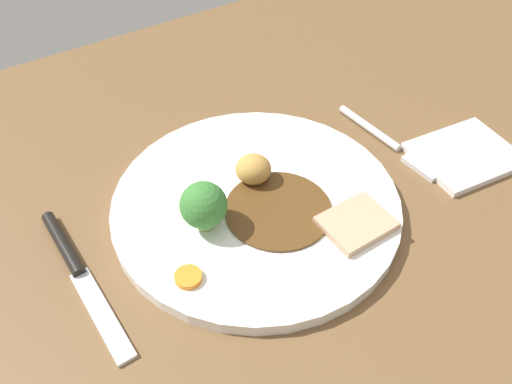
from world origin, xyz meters
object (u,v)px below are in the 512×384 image
Objects in this scene: roast_potato_left at (253,169)px; folded_napkin at (465,155)px; meat_slice_main at (356,223)px; fork at (390,143)px; knife at (76,268)px; carrot_coin_front at (188,277)px; broccoli_floret at (204,206)px; dinner_plate at (256,204)px.

folded_napkin is at bearing 159.03° from roast_potato_left.
meat_slice_main is 14.89cm from fork.
folded_napkin is at bearing 76.63° from knife.
meat_slice_main reaches higher than folded_napkin.
folded_napkin is (-34.27, 1.38, -1.28)cm from carrot_coin_front.
roast_potato_left is 24.49cm from folded_napkin.
carrot_coin_front is 6.77cm from broccoli_floret.
folded_napkin is (-24.01, 6.29, -0.30)cm from dinner_plate.
carrot_coin_front is (10.26, 4.91, 0.98)cm from dinner_plate.
fork is 0.83× the size of knife.
broccoli_floret is at bearing -92.47° from fork.
meat_slice_main is 1.75× the size of roast_potato_left.
carrot_coin_front is 0.48× the size of broccoli_floret.
fork is at bearing -170.49° from carrot_coin_front.
roast_potato_left is at bearing -101.26° from fork.
dinner_plate is at bearing -93.20° from fork.
roast_potato_left is 7.79cm from broccoli_floret.
dinner_plate is at bearing -53.72° from meat_slice_main.
knife is 1.68× the size of folded_napkin.
carrot_coin_front is at bearing -2.30° from folded_napkin.
dinner_plate is 2.64× the size of folded_napkin.
dinner_plate reaches higher than folded_napkin.
meat_slice_main is 0.42× the size of fork.
roast_potato_left is at bearing -20.97° from folded_napkin.
roast_potato_left is (-1.26, -2.43, 2.27)cm from dinner_plate.
dinner_plate is at bearing -177.31° from broccoli_floret.
roast_potato_left is at bearing -65.86° from meat_slice_main.
fork is (-24.39, -0.18, -3.72)cm from broccoli_floret.
roast_potato_left reaches higher than meat_slice_main.
roast_potato_left reaches higher than fork.
fork is at bearing -146.78° from meat_slice_main.
meat_slice_main is (-6.04, 8.22, 1.10)cm from dinner_plate.
meat_slice_main reaches higher than carrot_coin_front.
carrot_coin_front is at bearing -11.48° from meat_slice_main.
meat_slice_main reaches higher than dinner_plate.
roast_potato_left is at bearing -147.51° from carrot_coin_front.
folded_napkin is at bearing 39.09° from fork.
roast_potato_left is (4.77, -10.65, 1.17)cm from meat_slice_main.
dinner_plate is 1.57× the size of knife.
broccoli_floret is at bearing -33.52° from meat_slice_main.
broccoli_floret is 30.78cm from folded_napkin.
meat_slice_main is 16.63cm from carrot_coin_front.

